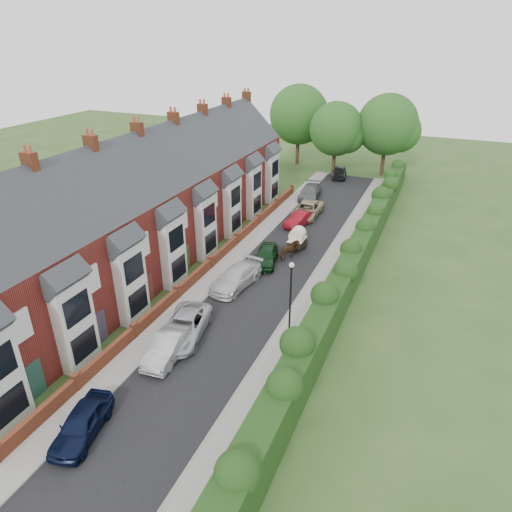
{
  "coord_description": "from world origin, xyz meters",
  "views": [
    {
      "loc": [
        10.61,
        -18.35,
        17.25
      ],
      "look_at": [
        -1.15,
        9.45,
        2.2
      ],
      "focal_mm": 32.0,
      "sensor_mm": 36.0,
      "label": 1
    }
  ],
  "objects_px": {
    "car_grey": "(310,192)",
    "horse": "(289,251)",
    "horse_cart": "(297,237)",
    "car_beige": "(307,210)",
    "car_black": "(339,172)",
    "car_green": "(266,255)",
    "lamppost": "(291,290)",
    "car_white": "(236,277)",
    "car_silver_b": "(184,327)",
    "car_silver_a": "(168,346)",
    "car_red": "(300,219)",
    "car_navy": "(82,423)"
  },
  "relations": [
    {
      "from": "car_beige",
      "to": "lamppost",
      "type": "bearing_deg",
      "value": -76.02
    },
    {
      "from": "car_beige",
      "to": "car_black",
      "type": "relative_size",
      "value": 1.23
    },
    {
      "from": "car_silver_b",
      "to": "car_red",
      "type": "bearing_deg",
      "value": 75.4
    },
    {
      "from": "car_grey",
      "to": "horse",
      "type": "bearing_deg",
      "value": -85.9
    },
    {
      "from": "car_silver_a",
      "to": "car_green",
      "type": "relative_size",
      "value": 1.03
    },
    {
      "from": "car_green",
      "to": "car_navy",
      "type": "bearing_deg",
      "value": -107.08
    },
    {
      "from": "car_silver_b",
      "to": "car_beige",
      "type": "bearing_deg",
      "value": 75.72
    },
    {
      "from": "car_beige",
      "to": "horse",
      "type": "relative_size",
      "value": 2.69
    },
    {
      "from": "car_white",
      "to": "car_red",
      "type": "height_order",
      "value": "car_white"
    },
    {
      "from": "car_navy",
      "to": "car_beige",
      "type": "height_order",
      "value": "car_beige"
    },
    {
      "from": "lamppost",
      "to": "car_grey",
      "type": "bearing_deg",
      "value": 104.14
    },
    {
      "from": "car_grey",
      "to": "car_black",
      "type": "distance_m",
      "value": 9.27
    },
    {
      "from": "car_grey",
      "to": "horse",
      "type": "xyz_separation_m",
      "value": [
        2.94,
        -15.49,
        0.08
      ]
    },
    {
      "from": "car_silver_b",
      "to": "horse",
      "type": "relative_size",
      "value": 2.7
    },
    {
      "from": "car_green",
      "to": "horse",
      "type": "xyz_separation_m",
      "value": [
        1.54,
        1.31,
        0.1
      ]
    },
    {
      "from": "car_silver_a",
      "to": "horse",
      "type": "bearing_deg",
      "value": 75.24
    },
    {
      "from": "car_silver_a",
      "to": "car_black",
      "type": "bearing_deg",
      "value": 83.7
    },
    {
      "from": "car_grey",
      "to": "car_black",
      "type": "height_order",
      "value": "car_grey"
    },
    {
      "from": "car_silver_b",
      "to": "car_white",
      "type": "relative_size",
      "value": 1.01
    },
    {
      "from": "lamppost",
      "to": "horse_cart",
      "type": "bearing_deg",
      "value": 106.09
    },
    {
      "from": "car_red",
      "to": "horse",
      "type": "relative_size",
      "value": 2.1
    },
    {
      "from": "car_navy",
      "to": "car_black",
      "type": "xyz_separation_m",
      "value": [
        1.16,
        45.76,
        0.02
      ]
    },
    {
      "from": "car_silver_b",
      "to": "horse_cart",
      "type": "relative_size",
      "value": 1.78
    },
    {
      "from": "car_navy",
      "to": "car_white",
      "type": "relative_size",
      "value": 0.8
    },
    {
      "from": "car_silver_b",
      "to": "car_red",
      "type": "xyz_separation_m",
      "value": [
        0.97,
        19.99,
        -0.06
      ]
    },
    {
      "from": "car_silver_b",
      "to": "horse_cart",
      "type": "distance_m",
      "value": 14.81
    },
    {
      "from": "horse_cart",
      "to": "car_black",
      "type": "bearing_deg",
      "value": 94.5
    },
    {
      "from": "car_grey",
      "to": "horse_cart",
      "type": "distance_m",
      "value": 13.74
    },
    {
      "from": "car_beige",
      "to": "car_grey",
      "type": "distance_m",
      "value": 5.59
    },
    {
      "from": "lamppost",
      "to": "car_beige",
      "type": "bearing_deg",
      "value": 104.04
    },
    {
      "from": "car_navy",
      "to": "horse_cart",
      "type": "height_order",
      "value": "horse_cart"
    },
    {
      "from": "lamppost",
      "to": "car_white",
      "type": "relative_size",
      "value": 1.01
    },
    {
      "from": "car_beige",
      "to": "car_grey",
      "type": "bearing_deg",
      "value": 104.44
    },
    {
      "from": "car_white",
      "to": "car_black",
      "type": "bearing_deg",
      "value": 97.47
    },
    {
      "from": "car_white",
      "to": "horse_cart",
      "type": "distance_m",
      "value": 8.02
    },
    {
      "from": "car_navy",
      "to": "car_beige",
      "type": "bearing_deg",
      "value": 74.56
    },
    {
      "from": "car_red",
      "to": "car_black",
      "type": "xyz_separation_m",
      "value": [
        -0.24,
        17.21,
        0.05
      ]
    },
    {
      "from": "car_silver_a",
      "to": "horse",
      "type": "height_order",
      "value": "horse"
    },
    {
      "from": "horse_cart",
      "to": "car_silver_b",
      "type": "bearing_deg",
      "value": -99.77
    },
    {
      "from": "car_green",
      "to": "car_red",
      "type": "distance_m",
      "value": 8.79
    },
    {
      "from": "horse_cart",
      "to": "lamppost",
      "type": "bearing_deg",
      "value": -73.91
    },
    {
      "from": "car_green",
      "to": "horse",
      "type": "distance_m",
      "value": 2.03
    },
    {
      "from": "horse",
      "to": "lamppost",
      "type": "bearing_deg",
      "value": 130.43
    },
    {
      "from": "car_silver_a",
      "to": "car_beige",
      "type": "bearing_deg",
      "value": 82.62
    },
    {
      "from": "horse",
      "to": "car_silver_b",
      "type": "bearing_deg",
      "value": 99.85
    },
    {
      "from": "horse_cart",
      "to": "car_grey",
      "type": "bearing_deg",
      "value": 102.37
    },
    {
      "from": "car_white",
      "to": "horse_cart",
      "type": "relative_size",
      "value": 1.76
    },
    {
      "from": "car_silver_a",
      "to": "car_beige",
      "type": "distance_m",
      "value": 24.61
    },
    {
      "from": "car_silver_a",
      "to": "car_black",
      "type": "height_order",
      "value": "car_black"
    },
    {
      "from": "horse_cart",
      "to": "horse",
      "type": "bearing_deg",
      "value": -90.0
    }
  ]
}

